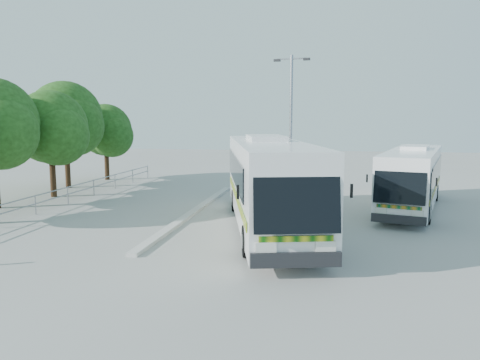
% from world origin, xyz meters
% --- Properties ---
extents(ground, '(100.00, 100.00, 0.00)m').
position_xyz_m(ground, '(0.00, 0.00, 0.00)').
color(ground, '#989893').
rests_on(ground, ground).
extents(kerb_divider, '(0.40, 16.00, 0.15)m').
position_xyz_m(kerb_divider, '(-2.30, 2.00, 0.07)').
color(kerb_divider, '#B2B2AD').
rests_on(kerb_divider, ground).
extents(railing, '(0.06, 22.00, 1.00)m').
position_xyz_m(railing, '(-10.00, 4.00, 0.74)').
color(railing, gray).
rests_on(railing, ground).
extents(tree_far_c, '(4.97, 4.69, 6.49)m').
position_xyz_m(tree_far_c, '(-12.12, 5.10, 4.26)').
color(tree_far_c, '#382314').
rests_on(tree_far_c, ground).
extents(tree_far_d, '(5.62, 5.30, 7.33)m').
position_xyz_m(tree_far_d, '(-13.31, 8.80, 4.82)').
color(tree_far_d, '#382314').
rests_on(tree_far_d, ground).
extents(tree_far_e, '(4.54, 4.28, 5.92)m').
position_xyz_m(tree_far_e, '(-12.63, 13.30, 3.89)').
color(tree_far_e, '#382314').
rests_on(tree_far_e, ground).
extents(coach_main, '(5.98, 13.95, 3.80)m').
position_xyz_m(coach_main, '(1.82, -0.69, 2.08)').
color(coach_main, white).
rests_on(coach_main, ground).
extents(coach_adjacent, '(5.08, 11.53, 3.14)m').
position_xyz_m(coach_adjacent, '(8.79, 5.10, 1.72)').
color(coach_adjacent, white).
rests_on(coach_adjacent, ground).
extents(lamppost, '(2.01, 0.48, 8.22)m').
position_xyz_m(lamppost, '(2.29, 5.40, 4.54)').
color(lamppost, '#92949A').
rests_on(lamppost, ground).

